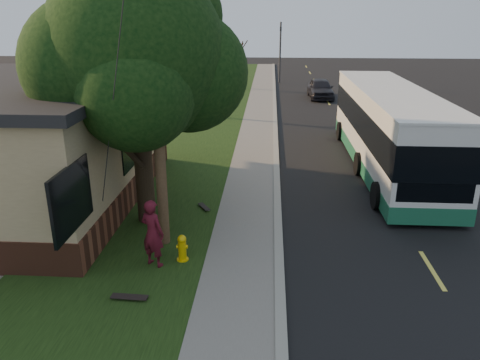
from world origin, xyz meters
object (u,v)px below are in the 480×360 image
(skateboarder, at_px, (153,233))
(skateboard_spare, at_px, (129,297))
(utility_pole, at_px, (155,84))
(skateboard_main, at_px, (204,207))
(distant_car, at_px, (320,88))
(bare_tree_far, at_px, (240,66))
(traffic_signal, at_px, (280,48))
(bare_tree_near, at_px, (219,84))
(fire_hydrant, at_px, (182,248))
(transit_bus, at_px, (389,127))
(dumpster, at_px, (48,165))
(leafy_tree, at_px, (138,56))

(skateboarder, relative_size, skateboard_spare, 2.11)
(utility_pole, bearing_deg, skateboard_main, 72.41)
(skateboard_main, bearing_deg, distant_car, 74.84)
(bare_tree_far, bearing_deg, traffic_signal, 48.81)
(skateboard_spare, bearing_deg, distant_car, 75.74)
(skateboard_main, bearing_deg, bare_tree_near, 93.95)
(fire_hydrant, relative_size, bare_tree_near, 0.17)
(transit_bus, relative_size, skateboarder, 6.79)
(utility_pole, xyz_separation_m, bare_tree_far, (0.31, 29.01, -2.63))
(skateboarder, distance_m, dumpster, 8.30)
(fire_hydrant, relative_size, distant_car, 0.17)
(bare_tree_near, height_order, traffic_signal, traffic_signal)
(skateboarder, height_order, skateboard_main, skateboarder)
(leafy_tree, relative_size, bare_tree_near, 1.81)
(fire_hydrant, xyz_separation_m, bare_tree_near, (-0.90, 18.00, 1.72))
(traffic_signal, xyz_separation_m, distant_car, (3.05, -8.12, -2.41))
(fire_hydrant, relative_size, leafy_tree, 0.09)
(skateboarder, bearing_deg, bare_tree_far, -65.14)
(fire_hydrant, distance_m, bare_tree_far, 30.04)
(skateboarder, bearing_deg, utility_pole, -64.19)
(bare_tree_far, relative_size, transit_bus, 0.32)
(bare_tree_far, distance_m, skateboard_main, 26.54)
(leafy_tree, height_order, bare_tree_near, leafy_tree)
(bare_tree_near, bearing_deg, distant_car, 48.17)
(transit_bus, height_order, skateboard_main, transit_bus)
(skateboard_spare, bearing_deg, skateboard_main, 79.49)
(dumpster, height_order, distant_car, distant_car)
(traffic_signal, bearing_deg, skateboard_main, -95.62)
(skateboard_main, relative_size, skateboard_spare, 0.82)
(leafy_tree, xyz_separation_m, dumpster, (-4.77, 3.14, -4.40))
(bare_tree_far, distance_m, skateboard_spare, 31.96)
(fire_hydrant, height_order, distant_car, distant_car)
(skateboard_spare, height_order, dumpster, dumpster)
(transit_bus, bearing_deg, bare_tree_near, 131.06)
(fire_hydrant, relative_size, dumpster, 0.38)
(leafy_tree, bearing_deg, distant_car, 71.61)
(traffic_signal, bearing_deg, transit_bus, -80.65)
(bare_tree_far, height_order, skateboard_spare, bare_tree_far)
(utility_pole, distance_m, skateboarder, 3.86)
(dumpster, bearing_deg, bare_tree_far, 76.21)
(utility_pole, relative_size, leafy_tree, 1.16)
(distant_car, bearing_deg, dumpster, -123.55)
(skateboarder, bearing_deg, skateboard_spare, 107.94)
(skateboarder, xyz_separation_m, skateboard_main, (0.80, 3.82, -0.87))
(utility_pole, xyz_separation_m, distant_car, (6.86, 24.89, -3.88))
(leafy_tree, relative_size, skateboarder, 4.23)
(leafy_tree, height_order, traffic_signal, leafy_tree)
(transit_bus, xyz_separation_m, skateboarder, (-7.98, -8.90, -0.81))
(fire_hydrant, xyz_separation_m, distant_car, (6.15, 25.88, 0.32))
(fire_hydrant, height_order, traffic_signal, traffic_signal)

